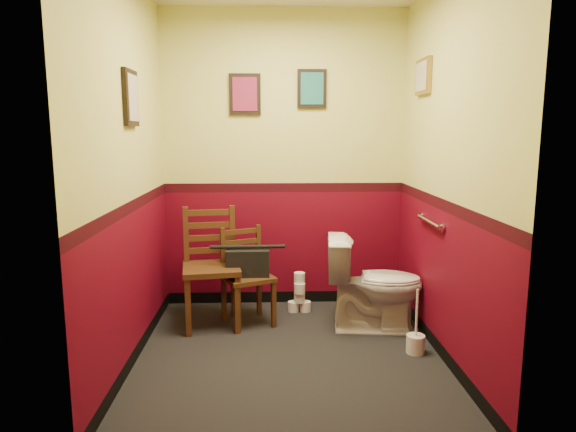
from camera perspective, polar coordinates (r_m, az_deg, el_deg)
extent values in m
cube|color=black|center=(3.89, 0.15, -15.33)|extent=(2.20, 2.40, 0.00)
cube|color=#550516|center=(4.73, -0.44, 6.09)|extent=(2.20, 0.00, 2.70)
cube|color=#550516|center=(2.34, 1.35, 2.57)|extent=(2.20, 0.00, 2.70)
cube|color=#550516|center=(3.66, -17.37, 4.65)|extent=(0.00, 2.40, 2.70)
cube|color=#550516|center=(3.75, 17.27, 4.76)|extent=(0.00, 2.40, 2.70)
cylinder|color=silver|center=(4.02, 15.35, -0.61)|extent=(0.03, 0.50, 0.03)
cylinder|color=silver|center=(3.79, 16.76, -1.27)|extent=(0.02, 0.06, 0.06)
cylinder|color=silver|center=(4.26, 14.61, -0.01)|extent=(0.02, 0.06, 0.06)
cube|color=black|center=(4.72, -4.81, 13.34)|extent=(0.28, 0.03, 0.36)
cube|color=maroon|center=(4.70, -4.82, 13.35)|extent=(0.22, 0.01, 0.30)
cube|color=black|center=(4.74, 2.67, 13.95)|extent=(0.26, 0.03, 0.34)
cube|color=#226C6E|center=(4.72, 2.69, 13.97)|extent=(0.20, 0.01, 0.28)
cube|color=black|center=(3.75, -17.08, 12.43)|extent=(0.03, 0.30, 0.38)
cube|color=#B5A58E|center=(3.74, -16.83, 12.44)|extent=(0.01, 0.24, 0.31)
cube|color=olive|center=(4.32, 14.81, 14.75)|extent=(0.03, 0.34, 0.28)
cube|color=#B5A58E|center=(4.32, 14.58, 14.77)|extent=(0.01, 0.28, 0.22)
imported|color=white|center=(4.30, 9.59, -7.50)|extent=(0.82, 0.52, 0.77)
cylinder|color=silver|center=(4.03, 13.97, -13.65)|extent=(0.14, 0.14, 0.14)
cylinder|color=silver|center=(3.94, 14.11, -10.60)|extent=(0.02, 0.02, 0.39)
cube|color=#422714|center=(4.33, -8.52, -5.80)|extent=(0.53, 0.53, 0.04)
cube|color=#422714|center=(4.22, -11.05, -9.85)|extent=(0.05, 0.05, 0.50)
cube|color=#422714|center=(4.59, -11.06, -8.22)|extent=(0.05, 0.05, 0.50)
cube|color=#422714|center=(4.23, -5.60, -9.64)|extent=(0.05, 0.05, 0.50)
cube|color=#422714|center=(4.61, -6.07, -8.04)|extent=(0.05, 0.05, 0.50)
cube|color=#422714|center=(4.47, -11.26, -2.14)|extent=(0.05, 0.04, 0.50)
cube|color=#422714|center=(4.49, -6.19, -1.97)|extent=(0.05, 0.04, 0.50)
cube|color=#422714|center=(4.51, -8.68, -3.77)|extent=(0.37, 0.08, 0.05)
cube|color=#422714|center=(4.48, -8.71, -2.40)|extent=(0.37, 0.08, 0.05)
cube|color=#422714|center=(4.46, -8.75, -1.02)|extent=(0.37, 0.08, 0.05)
cube|color=#422714|center=(4.44, -8.78, 0.38)|extent=(0.37, 0.08, 0.05)
cube|color=#422714|center=(4.36, -4.47, -6.81)|extent=(0.50, 0.50, 0.04)
cube|color=#422714|center=(4.23, -5.75, -10.29)|extent=(0.05, 0.05, 0.41)
cube|color=#422714|center=(4.52, -7.14, -8.99)|extent=(0.05, 0.05, 0.41)
cube|color=#422714|center=(4.34, -1.61, -9.72)|extent=(0.05, 0.05, 0.41)
cube|color=#422714|center=(4.62, -3.24, -8.49)|extent=(0.05, 0.05, 0.41)
cube|color=#422714|center=(4.41, -7.26, -3.92)|extent=(0.05, 0.04, 0.41)
cube|color=#422714|center=(4.52, -3.31, -3.54)|extent=(0.05, 0.04, 0.41)
cube|color=#422714|center=(4.49, -5.24, -5.14)|extent=(0.29, 0.14, 0.04)
cube|color=#422714|center=(4.47, -5.26, -4.02)|extent=(0.29, 0.14, 0.04)
cube|color=#422714|center=(4.45, -5.27, -2.88)|extent=(0.29, 0.14, 0.04)
cube|color=#422714|center=(4.43, -5.29, -1.73)|extent=(0.29, 0.14, 0.04)
cube|color=black|center=(4.33, -4.49, -5.16)|extent=(0.36, 0.18, 0.22)
cylinder|color=black|center=(4.29, -4.51, -3.42)|extent=(0.31, 0.04, 0.03)
cylinder|color=silver|center=(4.75, 0.60, -10.02)|extent=(0.10, 0.10, 0.09)
cylinder|color=silver|center=(4.75, 1.93, -10.00)|extent=(0.10, 0.10, 0.09)
cylinder|color=silver|center=(4.71, 1.28, -9.01)|extent=(0.10, 0.10, 0.09)
cylinder|color=silver|center=(4.67, 1.30, -8.02)|extent=(0.10, 0.10, 0.09)
cylinder|color=silver|center=(4.67, 1.28, -6.85)|extent=(0.10, 0.10, 0.09)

